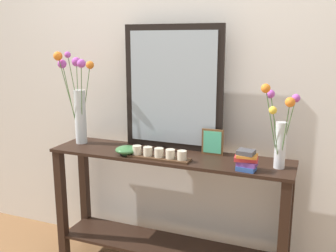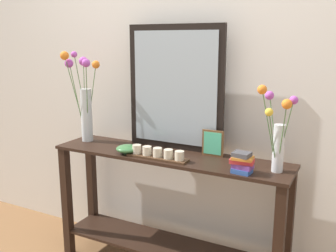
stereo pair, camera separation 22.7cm
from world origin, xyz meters
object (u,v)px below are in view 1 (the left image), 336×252
at_px(picture_frame_small, 212,142).
at_px(candle_tray, 159,154).
at_px(console_table, 168,203).
at_px(vase_right, 280,129).
at_px(mirror_leaning, 173,88).
at_px(tall_vase_left, 78,100).
at_px(decorative_bowl, 127,150).
at_px(book_stack, 246,160).

bearing_deg(picture_frame_small, candle_tray, -143.65).
bearing_deg(console_table, vase_right, -1.67).
bearing_deg(picture_frame_small, console_table, -158.84).
xyz_separation_m(vase_right, picture_frame_small, (-0.41, 0.12, -0.15)).
bearing_deg(picture_frame_small, mirror_leaning, 170.69).
relative_size(tall_vase_left, picture_frame_small, 3.86).
xyz_separation_m(console_table, decorative_bowl, (-0.24, -0.10, 0.36)).
xyz_separation_m(decorative_bowl, book_stack, (0.75, -0.02, 0.03)).
bearing_deg(picture_frame_small, tall_vase_left, -175.11).
xyz_separation_m(mirror_leaning, picture_frame_small, (0.29, -0.05, -0.32)).
relative_size(candle_tray, picture_frame_small, 2.39).
bearing_deg(vase_right, tall_vase_left, 178.27).
xyz_separation_m(tall_vase_left, book_stack, (1.18, -0.14, -0.25)).
xyz_separation_m(tall_vase_left, vase_right, (1.34, -0.04, -0.08)).
relative_size(console_table, tall_vase_left, 2.45).
distance_m(vase_right, book_stack, 0.25).
bearing_deg(book_stack, console_table, 167.21).
relative_size(console_table, mirror_leaning, 1.93).
relative_size(candle_tray, book_stack, 2.90).
bearing_deg(tall_vase_left, mirror_leaning, 11.07).
distance_m(tall_vase_left, picture_frame_small, 0.96).
distance_m(vase_right, candle_tray, 0.72).
bearing_deg(book_stack, vase_right, 31.48).
bearing_deg(tall_vase_left, vase_right, -1.73).
relative_size(console_table, picture_frame_small, 9.45).
bearing_deg(decorative_bowl, book_stack, -1.47).
height_order(mirror_leaning, picture_frame_small, mirror_leaning).
xyz_separation_m(vase_right, decorative_bowl, (-0.91, -0.08, -0.20)).
height_order(mirror_leaning, vase_right, mirror_leaning).
xyz_separation_m(tall_vase_left, picture_frame_small, (0.93, 0.08, -0.23)).
xyz_separation_m(vase_right, candle_tray, (-0.69, -0.08, -0.20)).
distance_m(console_table, vase_right, 0.87).
distance_m(console_table, book_stack, 0.65).
distance_m(candle_tray, decorative_bowl, 0.22).
relative_size(tall_vase_left, decorative_bowl, 4.36).
height_order(console_table, book_stack, book_stack).
xyz_separation_m(mirror_leaning, vase_right, (0.70, -0.17, -0.17)).
bearing_deg(mirror_leaning, decorative_bowl, -131.46).
bearing_deg(candle_tray, console_table, 80.26).
bearing_deg(tall_vase_left, candle_tray, -10.82).
bearing_deg(mirror_leaning, book_stack, -26.15).
bearing_deg(book_stack, decorative_bowl, 178.53).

